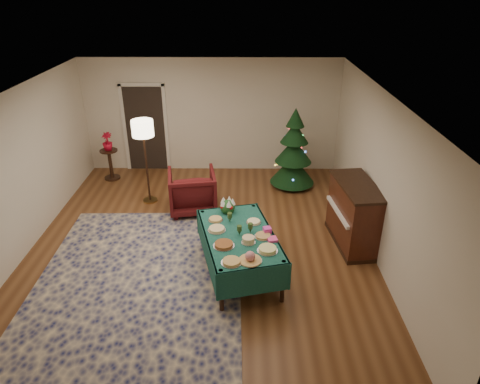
{
  "coord_description": "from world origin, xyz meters",
  "views": [
    {
      "loc": [
        0.75,
        -6.35,
        4.3
      ],
      "look_at": [
        0.7,
        0.37,
        0.91
      ],
      "focal_mm": 32.0,
      "sensor_mm": 36.0,
      "label": 1
    }
  ],
  "objects_px": {
    "christmas_tree": "(294,152)",
    "side_table": "(111,165)",
    "piano": "(354,215)",
    "gift_box": "(267,230)",
    "potted_plant": "(108,145)",
    "armchair": "(192,189)",
    "floor_lamp": "(143,134)",
    "buffet_table": "(239,242)"
  },
  "relations": [
    {
      "from": "floor_lamp",
      "to": "christmas_tree",
      "type": "xyz_separation_m",
      "value": [
        3.11,
        0.8,
        -0.7
      ]
    },
    {
      "from": "potted_plant",
      "to": "christmas_tree",
      "type": "bearing_deg",
      "value": -4.49
    },
    {
      "from": "christmas_tree",
      "to": "side_table",
      "type": "bearing_deg",
      "value": 175.51
    },
    {
      "from": "buffet_table",
      "to": "potted_plant",
      "type": "bearing_deg",
      "value": 130.5
    },
    {
      "from": "buffet_table",
      "to": "floor_lamp",
      "type": "xyz_separation_m",
      "value": [
        -1.94,
        2.45,
        0.94
      ]
    },
    {
      "from": "floor_lamp",
      "to": "potted_plant",
      "type": "relative_size",
      "value": 4.28
    },
    {
      "from": "floor_lamp",
      "to": "piano",
      "type": "xyz_separation_m",
      "value": [
        3.94,
        -1.57,
        -0.95
      ]
    },
    {
      "from": "armchair",
      "to": "side_table",
      "type": "height_order",
      "value": "armchair"
    },
    {
      "from": "gift_box",
      "to": "floor_lamp",
      "type": "relative_size",
      "value": 0.06
    },
    {
      "from": "buffet_table",
      "to": "piano",
      "type": "distance_m",
      "value": 2.19
    },
    {
      "from": "armchair",
      "to": "piano",
      "type": "relative_size",
      "value": 0.67
    },
    {
      "from": "floor_lamp",
      "to": "piano",
      "type": "relative_size",
      "value": 1.27
    },
    {
      "from": "gift_box",
      "to": "piano",
      "type": "height_order",
      "value": "piano"
    },
    {
      "from": "floor_lamp",
      "to": "buffet_table",
      "type": "bearing_deg",
      "value": -51.66
    },
    {
      "from": "buffet_table",
      "to": "side_table",
      "type": "distance_m",
      "value": 4.72
    },
    {
      "from": "potted_plant",
      "to": "piano",
      "type": "xyz_separation_m",
      "value": [
        5.07,
        -2.71,
        -0.27
      ]
    },
    {
      "from": "gift_box",
      "to": "armchair",
      "type": "bearing_deg",
      "value": 124.73
    },
    {
      "from": "piano",
      "to": "side_table",
      "type": "bearing_deg",
      "value": 151.86
    },
    {
      "from": "gift_box",
      "to": "piano",
      "type": "relative_size",
      "value": 0.08
    },
    {
      "from": "christmas_tree",
      "to": "buffet_table",
      "type": "bearing_deg",
      "value": -109.92
    },
    {
      "from": "gift_box",
      "to": "potted_plant",
      "type": "xyz_separation_m",
      "value": [
        -3.5,
        3.55,
        0.07
      ]
    },
    {
      "from": "side_table",
      "to": "floor_lamp",
      "type": "bearing_deg",
      "value": -45.29
    },
    {
      "from": "piano",
      "to": "gift_box",
      "type": "bearing_deg",
      "value": -151.88
    },
    {
      "from": "buffet_table",
      "to": "piano",
      "type": "relative_size",
      "value": 1.46
    },
    {
      "from": "piano",
      "to": "floor_lamp",
      "type": "bearing_deg",
      "value": 158.23
    },
    {
      "from": "floor_lamp",
      "to": "potted_plant",
      "type": "bearing_deg",
      "value": 134.71
    },
    {
      "from": "gift_box",
      "to": "potted_plant",
      "type": "height_order",
      "value": "potted_plant"
    },
    {
      "from": "buffet_table",
      "to": "side_table",
      "type": "relative_size",
      "value": 2.83
    },
    {
      "from": "buffet_table",
      "to": "floor_lamp",
      "type": "relative_size",
      "value": 1.15
    },
    {
      "from": "armchair",
      "to": "christmas_tree",
      "type": "xyz_separation_m",
      "value": [
        2.15,
        1.19,
        0.34
      ]
    },
    {
      "from": "side_table",
      "to": "christmas_tree",
      "type": "height_order",
      "value": "christmas_tree"
    },
    {
      "from": "buffet_table",
      "to": "gift_box",
      "type": "xyz_separation_m",
      "value": [
        0.44,
        0.04,
        0.19
      ]
    },
    {
      "from": "side_table",
      "to": "gift_box",
      "type": "bearing_deg",
      "value": -45.42
    },
    {
      "from": "side_table",
      "to": "christmas_tree",
      "type": "xyz_separation_m",
      "value": [
        4.24,
        -0.33,
        0.47
      ]
    },
    {
      "from": "gift_box",
      "to": "potted_plant",
      "type": "bearing_deg",
      "value": 134.58
    },
    {
      "from": "buffet_table",
      "to": "gift_box",
      "type": "distance_m",
      "value": 0.48
    },
    {
      "from": "armchair",
      "to": "christmas_tree",
      "type": "height_order",
      "value": "christmas_tree"
    },
    {
      "from": "armchair",
      "to": "piano",
      "type": "distance_m",
      "value": 3.21
    },
    {
      "from": "buffet_table",
      "to": "piano",
      "type": "xyz_separation_m",
      "value": [
        2.01,
        0.87,
        -0.01
      ]
    },
    {
      "from": "floor_lamp",
      "to": "side_table",
      "type": "bearing_deg",
      "value": 134.71
    },
    {
      "from": "side_table",
      "to": "potted_plant",
      "type": "distance_m",
      "value": 0.49
    },
    {
      "from": "gift_box",
      "to": "piano",
      "type": "distance_m",
      "value": 1.79
    }
  ]
}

